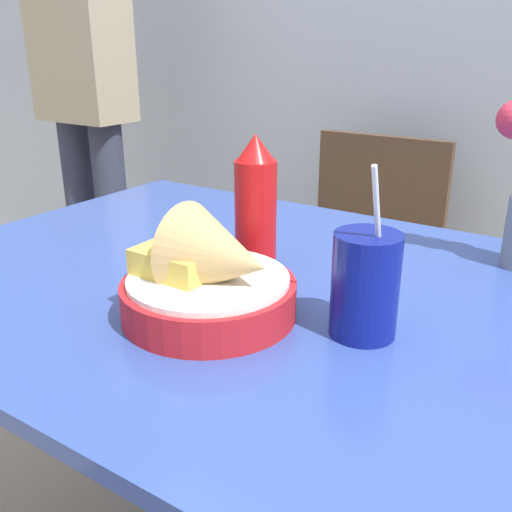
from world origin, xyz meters
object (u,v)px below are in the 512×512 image
object	(u,v)px
food_basket	(213,280)
ketchup_bottle	(256,203)
drink_cup	(365,288)
person_standing	(82,68)
chair_far_window	(364,256)

from	to	relation	value
food_basket	ketchup_bottle	world-z (taller)	ketchup_bottle
drink_cup	person_standing	bearing A→B (deg)	152.00
food_basket	drink_cup	xyz separation A→B (m)	(0.19, 0.07, 0.01)
chair_far_window	drink_cup	world-z (taller)	drink_cup
food_basket	ketchup_bottle	distance (m)	0.22
food_basket	drink_cup	distance (m)	0.20
food_basket	person_standing	world-z (taller)	person_standing
chair_far_window	food_basket	bearing A→B (deg)	-79.99
drink_cup	person_standing	size ratio (longest dim) A/B	0.13
food_basket	person_standing	distance (m)	1.38
ketchup_bottle	food_basket	bearing A→B (deg)	-72.18
chair_far_window	ketchup_bottle	size ratio (longest dim) A/B	3.85
drink_cup	person_standing	distance (m)	1.50
ketchup_bottle	person_standing	xyz separation A→B (m)	(-1.06, 0.57, 0.16)
food_basket	drink_cup	world-z (taller)	drink_cup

